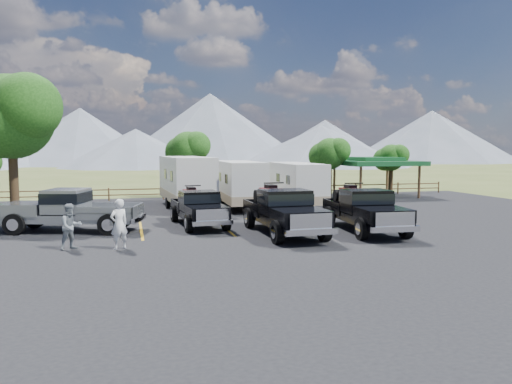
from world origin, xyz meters
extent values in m
plane|color=#475624|center=(0.00, 0.00, 0.00)|extent=(320.00, 320.00, 0.00)
cube|color=black|center=(0.00, 3.00, 0.02)|extent=(44.00, 34.00, 0.04)
cube|color=#C29016|center=(-6.00, 4.00, 0.04)|extent=(0.12, 5.50, 0.01)
cube|color=#C29016|center=(-2.00, 4.00, 0.04)|extent=(0.12, 5.50, 0.01)
cube|color=#C29016|center=(2.00, 4.00, 0.04)|extent=(0.12, 5.50, 0.01)
cube|color=#C29016|center=(6.00, 4.00, 0.04)|extent=(0.12, 5.50, 0.01)
cylinder|color=#2E2112|center=(-12.50, 9.00, 2.24)|extent=(0.48, 0.48, 4.48)
sphere|color=#184110|center=(-12.50, 9.00, 5.60)|extent=(4.48, 4.48, 4.48)
sphere|color=#184110|center=(-11.54, 8.20, 6.08)|extent=(3.52, 3.52, 3.52)
cylinder|color=#2E2112|center=(9.00, 17.00, 1.40)|extent=(0.39, 0.39, 2.80)
sphere|color=#184110|center=(9.00, 17.00, 3.50)|extent=(2.52, 2.52, 2.52)
sphere|color=#184110|center=(9.54, 16.55, 3.77)|extent=(1.98, 1.98, 1.98)
sphere|color=#184110|center=(8.50, 17.40, 3.32)|extent=(2.16, 2.16, 2.16)
cylinder|color=#2E2112|center=(15.00, 18.00, 1.26)|extent=(0.38, 0.38, 2.52)
sphere|color=#184110|center=(15.00, 18.00, 3.15)|extent=(2.24, 2.24, 2.24)
sphere|color=#184110|center=(15.48, 17.60, 3.39)|extent=(1.76, 1.76, 1.76)
sphere|color=#184110|center=(14.55, 18.35, 2.99)|extent=(1.92, 1.92, 1.92)
cylinder|color=#2E2112|center=(-2.00, 19.00, 1.54)|extent=(0.41, 0.41, 3.08)
sphere|color=#184110|center=(-2.00, 19.00, 3.85)|extent=(2.80, 2.80, 2.80)
sphere|color=#184110|center=(-1.40, 18.50, 4.15)|extent=(2.20, 2.20, 2.20)
sphere|color=#184110|center=(-2.56, 19.44, 3.65)|extent=(2.40, 2.40, 2.40)
cylinder|color=brown|center=(-12.00, 18.50, 0.50)|extent=(0.12, 0.12, 1.00)
cylinder|color=brown|center=(-8.00, 18.50, 0.50)|extent=(0.12, 0.12, 1.00)
cylinder|color=brown|center=(-4.00, 18.50, 0.50)|extent=(0.12, 0.12, 1.00)
cylinder|color=brown|center=(0.00, 18.50, 0.50)|extent=(0.12, 0.12, 1.00)
cylinder|color=brown|center=(4.00, 18.50, 0.50)|extent=(0.12, 0.12, 1.00)
cylinder|color=brown|center=(8.00, 18.50, 0.50)|extent=(0.12, 0.12, 1.00)
cylinder|color=brown|center=(12.00, 18.50, 0.50)|extent=(0.12, 0.12, 1.00)
cylinder|color=brown|center=(16.00, 18.50, 0.50)|extent=(0.12, 0.12, 1.00)
cylinder|color=brown|center=(20.00, 18.50, 0.50)|extent=(0.12, 0.12, 1.00)
cube|color=brown|center=(2.00, 18.50, 0.45)|extent=(36.00, 0.06, 0.08)
cube|color=brown|center=(2.00, 18.50, 0.85)|extent=(36.00, 0.06, 0.08)
cylinder|color=brown|center=(10.50, 14.50, 1.30)|extent=(0.20, 0.20, 2.60)
cylinder|color=brown|center=(10.50, 19.50, 1.30)|extent=(0.20, 0.20, 2.60)
cylinder|color=brown|center=(15.50, 14.50, 1.30)|extent=(0.20, 0.20, 2.60)
cylinder|color=brown|center=(15.50, 19.50, 1.30)|extent=(0.20, 0.20, 2.60)
cube|color=#164F26|center=(13.00, 17.00, 2.75)|extent=(6.20, 6.20, 0.35)
cube|color=#164F26|center=(13.00, 17.00, 3.05)|extent=(3.50, 3.50, 0.35)
cone|color=slate|center=(-18.00, 112.00, 7.00)|extent=(44.00, 44.00, 14.00)
cone|color=slate|center=(14.00, 108.00, 9.00)|extent=(52.00, 52.00, 18.00)
cone|color=slate|center=(48.00, 114.00, 6.00)|extent=(40.00, 40.00, 12.00)
cone|color=slate|center=(80.00, 110.00, 7.50)|extent=(50.00, 50.00, 15.00)
cone|color=slate|center=(-5.00, 87.00, 4.00)|extent=(32.00, 32.00, 8.00)
cone|color=slate|center=(35.00, 84.00, 4.50)|extent=(40.00, 40.00, 9.00)
cube|color=black|center=(-3.15, 4.77, 0.64)|extent=(2.24, 5.57, 0.34)
cube|color=black|center=(-2.99, 2.94, 0.99)|extent=(1.98, 1.87, 0.48)
cube|color=black|center=(-3.14, 4.65, 1.33)|extent=(1.92, 1.64, 0.95)
cube|color=black|center=(-3.14, 4.65, 1.47)|extent=(1.96, 1.70, 0.43)
cube|color=black|center=(-3.31, 6.47, 0.90)|extent=(2.03, 2.44, 0.52)
cube|color=silver|center=(-2.90, 1.98, 0.95)|extent=(1.53, 0.21, 0.52)
cube|color=silver|center=(-2.90, 1.92, 0.58)|extent=(1.88, 0.34, 0.21)
cube|color=silver|center=(-3.41, 7.61, 0.58)|extent=(1.87, 0.32, 0.21)
cylinder|color=black|center=(-3.88, 2.81, 0.47)|extent=(0.36, 0.88, 0.86)
cylinder|color=black|center=(-2.09, 2.97, 0.47)|extent=(0.36, 0.88, 0.86)
cylinder|color=black|center=(-4.22, 6.56, 0.47)|extent=(0.36, 0.88, 0.86)
cylinder|color=black|center=(-2.43, 6.73, 0.47)|extent=(0.36, 0.88, 0.86)
cube|color=maroon|center=(-3.31, 6.47, 1.55)|extent=(0.78, 1.29, 0.33)
cube|color=black|center=(-3.31, 6.47, 1.78)|extent=(0.44, 0.75, 0.17)
cube|color=maroon|center=(-3.26, 5.95, 1.64)|extent=(0.79, 0.40, 0.21)
cylinder|color=black|center=(-3.27, 6.05, 1.97)|extent=(0.86, 0.13, 0.06)
cylinder|color=black|center=(-3.69, 5.91, 1.36)|extent=(0.30, 0.55, 0.53)
cylinder|color=black|center=(-2.84, 5.99, 1.36)|extent=(0.30, 0.55, 0.53)
cylinder|color=black|center=(-3.78, 6.96, 1.36)|extent=(0.30, 0.55, 0.53)
cylinder|color=black|center=(-2.93, 7.04, 1.36)|extent=(0.30, 0.55, 0.53)
cube|color=black|center=(0.26, 1.36, 0.73)|extent=(2.20, 6.32, 0.40)
cube|color=black|center=(0.32, -0.75, 1.14)|extent=(2.17, 2.04, 0.55)
cube|color=black|center=(0.27, 1.23, 1.52)|extent=(2.12, 1.77, 1.10)
cube|color=black|center=(0.27, 1.23, 1.69)|extent=(2.16, 1.84, 0.49)
cube|color=black|center=(0.21, 3.34, 1.04)|extent=(2.19, 2.70, 0.60)
cube|color=silver|center=(0.36, -1.87, 1.08)|extent=(1.76, 0.14, 0.60)
cube|color=silver|center=(0.36, -1.94, 0.67)|extent=(2.16, 0.26, 0.24)
cube|color=silver|center=(0.17, 4.66, 0.67)|extent=(2.16, 0.24, 0.24)
cylinder|color=black|center=(-0.71, -0.84, 0.53)|extent=(0.36, 1.00, 0.99)
cylinder|color=black|center=(1.36, -0.78, 0.53)|extent=(0.36, 1.00, 0.99)
cylinder|color=black|center=(-0.83, 3.51, 0.53)|extent=(0.36, 1.00, 0.99)
cylinder|color=black|center=(1.24, 3.57, 0.53)|extent=(0.36, 1.00, 0.99)
cube|color=maroon|center=(0.21, 3.34, 1.78)|extent=(0.81, 1.45, 0.38)
cube|color=black|center=(0.21, 3.34, 2.05)|extent=(0.46, 0.84, 0.20)
cube|color=maroon|center=(0.23, 2.74, 1.89)|extent=(0.89, 0.41, 0.24)
cylinder|color=black|center=(0.22, 2.85, 2.27)|extent=(0.99, 0.09, 0.07)
cylinder|color=black|center=(-0.27, 2.72, 1.56)|extent=(0.30, 0.62, 0.62)
cylinder|color=black|center=(0.72, 2.75, 1.56)|extent=(0.30, 0.62, 0.62)
cylinder|color=black|center=(-0.30, 3.93, 1.56)|extent=(0.30, 0.62, 0.62)
cylinder|color=black|center=(0.69, 3.96, 1.56)|extent=(0.30, 0.62, 0.62)
cube|color=black|center=(4.18, 1.16, 0.71)|extent=(2.39, 6.20, 0.38)
cube|color=black|center=(4.03, -0.88, 1.11)|extent=(2.18, 2.06, 0.53)
cube|color=black|center=(4.17, 1.04, 1.48)|extent=(2.12, 1.80, 1.07)
cube|color=black|center=(4.17, 1.04, 1.64)|extent=(2.17, 1.87, 0.48)
cube|color=black|center=(4.31, 3.08, 1.01)|extent=(2.22, 2.70, 0.59)
cube|color=silver|center=(3.95, -1.96, 1.05)|extent=(1.71, 0.21, 0.59)
cube|color=silver|center=(3.95, -2.03, 0.65)|extent=(2.10, 0.34, 0.23)
cube|color=silver|center=(4.40, 4.36, 0.65)|extent=(2.10, 0.32, 0.23)
cylinder|color=black|center=(3.03, -0.87, 0.52)|extent=(0.39, 0.98, 0.96)
cylinder|color=black|center=(5.03, -1.01, 0.52)|extent=(0.39, 0.98, 0.96)
cylinder|color=black|center=(3.33, 3.34, 0.52)|extent=(0.39, 0.98, 0.96)
cylinder|color=black|center=(5.33, 3.20, 0.52)|extent=(0.39, 0.98, 0.96)
cube|color=maroon|center=(4.31, 3.08, 1.73)|extent=(0.84, 1.44, 0.37)
cube|color=black|center=(4.31, 3.08, 1.99)|extent=(0.48, 0.83, 0.19)
cube|color=maroon|center=(4.27, 2.49, 1.83)|extent=(0.88, 0.43, 0.23)
cylinder|color=black|center=(4.28, 2.60, 2.21)|extent=(0.96, 0.13, 0.06)
cylinder|color=black|center=(3.79, 2.53, 1.51)|extent=(0.32, 0.62, 0.60)
cylinder|color=black|center=(4.75, 2.46, 1.51)|extent=(0.32, 0.62, 0.60)
cylinder|color=black|center=(3.87, 3.70, 1.51)|extent=(0.32, 0.62, 0.60)
cylinder|color=black|center=(4.83, 3.63, 1.51)|extent=(0.32, 0.62, 0.60)
cube|color=silver|center=(-2.92, 12.28, 1.99)|extent=(2.96, 7.85, 2.78)
cube|color=gray|center=(-2.92, 12.28, 0.91)|extent=(2.98, 7.89, 0.62)
cube|color=black|center=(-4.04, 10.28, 2.27)|extent=(0.08, 0.92, 0.62)
cube|color=black|center=(-1.55, 10.44, 2.27)|extent=(0.08, 0.92, 0.62)
cylinder|color=black|center=(-4.10, 12.52, 0.40)|extent=(0.30, 0.73, 0.72)
cylinder|color=black|center=(-1.78, 12.67, 0.40)|extent=(0.30, 0.73, 0.72)
cube|color=black|center=(-2.61, 7.51, 0.55)|extent=(0.24, 1.86, 0.10)
cube|color=silver|center=(0.40, 11.47, 1.82)|extent=(2.40, 7.08, 2.53)
cube|color=gray|center=(0.40, 11.47, 0.84)|extent=(2.42, 7.12, 0.56)
cube|color=black|center=(-0.77, 9.73, 2.08)|extent=(0.04, 0.84, 0.56)
cube|color=black|center=(1.50, 9.68, 2.08)|extent=(0.04, 0.84, 0.56)
cylinder|color=black|center=(-0.65, 11.77, 0.37)|extent=(0.25, 0.66, 0.66)
cylinder|color=black|center=(1.47, 11.73, 0.37)|extent=(0.25, 0.66, 0.66)
cube|color=black|center=(0.31, 7.10, 0.51)|extent=(0.15, 1.69, 0.09)
cube|color=silver|center=(4.15, 10.92, 1.75)|extent=(2.37, 6.82, 2.43)
cube|color=gray|center=(4.15, 10.92, 0.81)|extent=(2.39, 6.85, 0.54)
cube|color=black|center=(3.01, 9.27, 1.99)|extent=(0.04, 0.81, 0.54)
cube|color=black|center=(5.19, 9.20, 1.99)|extent=(0.04, 0.81, 0.54)
cylinder|color=black|center=(3.15, 11.22, 0.36)|extent=(0.24, 0.64, 0.63)
cylinder|color=black|center=(5.18, 11.16, 0.36)|extent=(0.24, 0.64, 0.63)
cube|color=black|center=(4.03, 6.74, 0.49)|extent=(0.16, 1.62, 0.09)
cube|color=gray|center=(-9.23, 4.52, 0.72)|extent=(6.45, 3.54, 0.39)
cube|color=gray|center=(-11.22, 5.07, 1.12)|extent=(2.42, 2.51, 0.54)
cube|color=gray|center=(-9.35, 4.56, 1.50)|extent=(2.16, 2.40, 1.08)
cube|color=black|center=(-9.35, 4.56, 1.66)|extent=(2.23, 2.46, 0.49)
cube|color=gray|center=(-7.36, 4.01, 1.02)|extent=(3.04, 2.68, 0.59)
cube|color=silver|center=(-12.28, 5.36, 1.06)|extent=(0.54, 1.69, 0.59)
cube|color=silver|center=(-12.35, 5.38, 0.65)|extent=(0.75, 2.09, 0.24)
cube|color=silver|center=(-6.11, 3.67, 0.65)|extent=(0.72, 2.08, 0.24)
cylinder|color=black|center=(-11.02, 6.06, 0.53)|extent=(1.02, 0.57, 0.97)
cylinder|color=black|center=(-11.55, 4.11, 0.53)|extent=(1.02, 0.57, 0.97)
cylinder|color=black|center=(-6.90, 4.94, 0.53)|extent=(1.02, 0.57, 0.97)
cylinder|color=black|center=(-7.44, 2.98, 0.53)|extent=(1.02, 0.57, 0.97)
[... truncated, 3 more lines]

